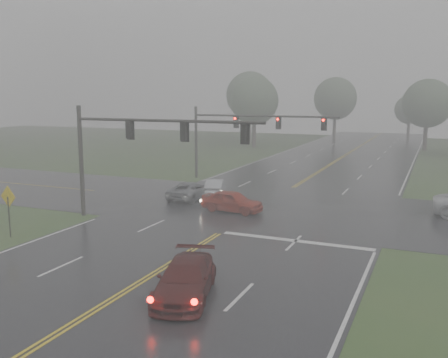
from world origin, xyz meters
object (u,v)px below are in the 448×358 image
at_px(car_grey, 191,199).
at_px(signal_gantry_far, 238,129).
at_px(sedan_maroon, 186,297).
at_px(sedan_red, 232,212).
at_px(sedan_silver, 215,195).
at_px(signal_gantry_near, 131,141).

distance_m(car_grey, signal_gantry_far, 10.57).
distance_m(sedan_maroon, sedan_red, 14.87).
bearing_deg(sedan_silver, signal_gantry_far, -100.63).
bearing_deg(car_grey, sedan_silver, -114.52).
distance_m(sedan_red, sedan_silver, 6.14).
bearing_deg(sedan_silver, sedan_red, 107.50).
distance_m(car_grey, signal_gantry_near, 9.17).
height_order(sedan_maroon, sedan_silver, sedan_maroon).
bearing_deg(car_grey, sedan_red, 149.41).
xyz_separation_m(sedan_maroon, sedan_silver, (-7.45, 19.36, 0.00)).
xyz_separation_m(sedan_red, car_grey, (-4.59, 2.78, 0.00)).
height_order(signal_gantry_near, signal_gantry_far, signal_gantry_near).
bearing_deg(sedan_maroon, signal_gantry_near, 116.02).
bearing_deg(signal_gantry_far, sedan_silver, -82.92).
xyz_separation_m(sedan_maroon, signal_gantry_near, (-8.75, 9.52, 5.12)).
height_order(car_grey, signal_gantry_near, signal_gantry_near).
bearing_deg(signal_gantry_near, sedan_silver, 82.47).
xyz_separation_m(sedan_red, sedan_silver, (-3.54, 5.01, 0.00)).
bearing_deg(sedan_red, sedan_silver, 40.44).
xyz_separation_m(signal_gantry_near, signal_gantry_far, (0.42, 16.97, -0.22)).
distance_m(signal_gantry_near, signal_gantry_far, 16.97).
bearing_deg(sedan_red, car_grey, 64.02).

